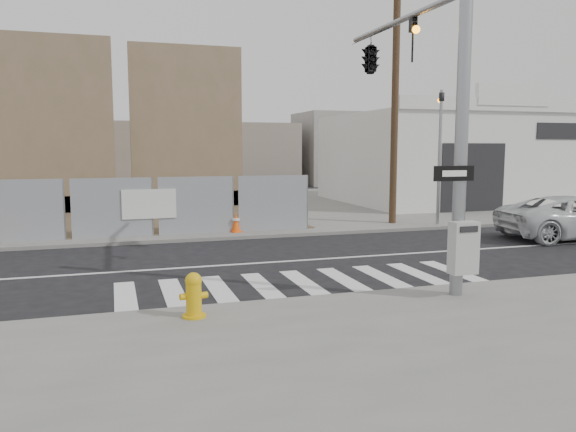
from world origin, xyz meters
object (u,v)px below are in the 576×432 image
object	(u,v)px
auto_shop	(450,158)
fire_hydrant	(194,295)
traffic_cone_d	(236,222)
signal_pole	(396,79)

from	to	relation	value
auto_shop	fire_hydrant	distance (m)	24.53
traffic_cone_d	signal_pole	bearing A→B (deg)	-70.29
signal_pole	auto_shop	bearing A→B (deg)	52.54
fire_hydrant	traffic_cone_d	bearing A→B (deg)	60.55
signal_pole	auto_shop	size ratio (longest dim) A/B	0.58
auto_shop	traffic_cone_d	world-z (taller)	auto_shop
signal_pole	auto_shop	world-z (taller)	signal_pole
auto_shop	traffic_cone_d	xyz separation A→B (m)	(-14.01, -8.01, -2.07)
traffic_cone_d	fire_hydrant	bearing A→B (deg)	-106.39
signal_pole	traffic_cone_d	distance (m)	8.60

